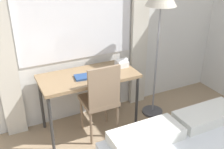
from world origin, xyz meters
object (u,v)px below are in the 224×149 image
at_px(desk_chair, 101,97).
at_px(desk, 88,80).
at_px(standing_lamp, 161,3).
at_px(telephone, 122,63).
at_px(book, 84,77).

bearing_deg(desk_chair, desk, 104.07).
distance_m(standing_lamp, telephone, 0.88).
bearing_deg(desk_chair, standing_lamp, 11.01).
distance_m(desk_chair, book, 0.31).
bearing_deg(standing_lamp, desk, 174.92).
distance_m(desk, standing_lamp, 1.27).
distance_m(desk_chair, telephone, 0.57).
relative_size(desk, desk_chair, 1.21).
xyz_separation_m(standing_lamp, book, (-1.00, 0.03, -0.78)).
height_order(telephone, book, telephone).
bearing_deg(book, desk_chair, -55.15).
bearing_deg(desk_chair, book, 125.61).
xyz_separation_m(desk, standing_lamp, (0.93, -0.08, 0.86)).
relative_size(desk, book, 5.11).
relative_size(desk_chair, book, 4.24).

